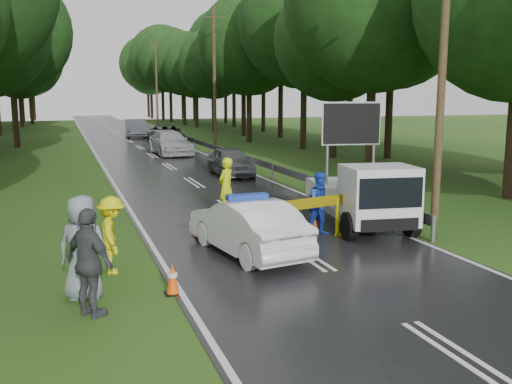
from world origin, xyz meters
name	(u,v)px	position (x,y,z in m)	size (l,w,h in m)	color
ground	(303,254)	(0.00, 0.00, 0.00)	(160.00, 160.00, 0.00)	#204B15
road	(140,147)	(0.00, 30.00, 0.01)	(7.00, 140.00, 0.02)	black
guardrail	(190,139)	(3.70, 29.67, 0.55)	(0.12, 60.06, 0.70)	gray
utility_pole_near	(443,51)	(5.20, 2.00, 5.06)	(1.40, 0.24, 10.00)	#402B1D
utility_pole_mid	(214,77)	(5.20, 28.00, 5.06)	(1.40, 0.24, 10.00)	#402B1D
utility_pole_far	(157,84)	(5.20, 54.00, 5.06)	(1.40, 0.24, 10.00)	#402B1D
police_sedan	(247,227)	(-1.27, 0.45, 0.67)	(2.08, 4.21, 1.46)	white
work_truck	(364,195)	(2.73, 1.96, 0.96)	(2.53, 4.68, 3.56)	gray
barrier	(314,208)	(0.77, 1.10, 0.88)	(2.75, 0.73, 1.17)	#EEF00D
officer	(226,187)	(-0.51, 5.00, 0.92)	(0.67, 0.44, 1.85)	#D9F30D
civilian	(321,204)	(1.23, 1.61, 0.88)	(0.85, 0.66, 1.75)	#1C41B8
bystander_left	(112,235)	(-4.46, 0.00, 0.84)	(1.09, 0.62, 1.68)	yellow
bystander_mid	(90,263)	(-5.04, -2.41, 0.96)	(1.12, 0.47, 1.92)	#3E4145
bystander_right	(83,248)	(-5.11, -1.50, 1.00)	(0.97, 0.63, 1.99)	slate
queue_car_first	(230,161)	(2.18, 13.69, 0.69)	(1.62, 4.04, 1.38)	#3D4044
queue_car_second	(170,143)	(1.21, 24.34, 0.76)	(2.12, 5.22, 1.51)	#A0A3A8
queue_car_third	(165,136)	(1.97, 30.34, 0.80)	(2.67, 5.78, 1.61)	black
queue_car_fourth	(136,128)	(1.05, 40.27, 0.82)	(1.74, 4.99, 1.64)	#393C40
cone_near_left	(173,278)	(-3.50, -1.76, 0.31)	(0.30, 0.30, 0.64)	black
cone_center	(281,240)	(-0.56, 0.00, 0.39)	(0.38, 0.38, 0.81)	black
cone_far	(313,217)	(1.40, 2.50, 0.31)	(0.30, 0.30, 0.64)	black
cone_left_mid	(199,225)	(-2.00, 2.45, 0.34)	(0.33, 0.33, 0.70)	black
cone_right	(346,199)	(3.50, 4.50, 0.38)	(0.37, 0.37, 0.78)	black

